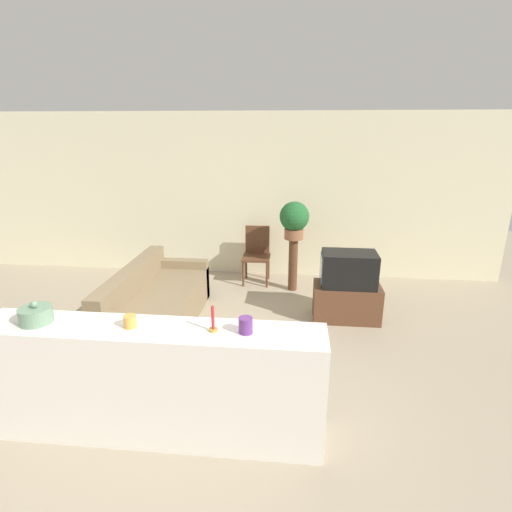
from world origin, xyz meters
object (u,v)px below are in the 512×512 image
Objects in this scene: couch at (156,305)px; potted_plant at (294,219)px; wooden_chair at (257,252)px; television at (348,269)px; decorative_bowl at (36,315)px.

potted_plant reaches higher than couch.
wooden_chair is at bearing 56.55° from couch.
wooden_chair is at bearing 136.23° from television.
couch is 2.51m from television.
potted_plant reaches higher than decorative_bowl.
decorative_bowl reaches higher than television.
couch is 3.51× the size of potted_plant.
potted_plant is at bearing 58.40° from decorative_bowl.
decorative_bowl is (-1.99, -3.24, -0.10)m from potted_plant.
television is at bearing 10.22° from couch.
wooden_chair reaches higher than couch.
television is at bearing -52.61° from potted_plant.
wooden_chair is (1.12, 1.70, 0.22)m from couch.
couch is at bearing -141.30° from potted_plant.
potted_plant reaches higher than wooden_chair.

